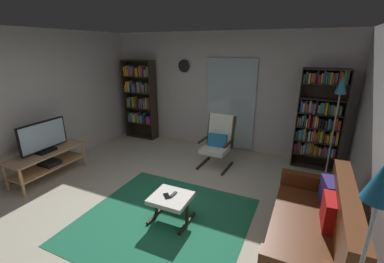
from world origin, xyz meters
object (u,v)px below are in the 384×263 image
(ottoman, at_px, (171,200))
(tv_remote, at_px, (173,194))
(tv_stand, at_px, (48,160))
(bookshelf_near_sofa, at_px, (319,120))
(television, at_px, (43,138))
(bookshelf_near_tv, at_px, (140,97))
(lounge_armchair, at_px, (218,140))
(floor_lamp_by_shelf, at_px, (339,98))
(wall_clock, at_px, (184,66))
(cell_phone, at_px, (167,196))
(floor_lamp_by_sofa, at_px, (372,223))
(leather_sofa, at_px, (314,231))

(ottoman, relative_size, tv_remote, 3.64)
(tv_stand, bearing_deg, bookshelf_near_sofa, 30.01)
(television, height_order, bookshelf_near_tv, bookshelf_near_tv)
(tv_stand, bearing_deg, tv_remote, -2.16)
(lounge_armchair, bearing_deg, tv_stand, -145.57)
(floor_lamp_by_shelf, height_order, wall_clock, wall_clock)
(tv_remote, height_order, cell_phone, tv_remote)
(bookshelf_near_tv, distance_m, wall_clock, 1.43)
(cell_phone, bearing_deg, tv_remote, -0.36)
(lounge_armchair, distance_m, floor_lamp_by_shelf, 2.20)
(tv_stand, bearing_deg, cell_phone, -3.65)
(cell_phone, relative_size, wall_clock, 0.48)
(wall_clock, bearing_deg, cell_phone, -67.93)
(bookshelf_near_tv, bearing_deg, wall_clock, 8.13)
(television, relative_size, ottoman, 1.67)
(tv_stand, height_order, floor_lamp_by_sofa, floor_lamp_by_sofa)
(bookshelf_near_sofa, height_order, lounge_armchair, bookshelf_near_sofa)
(bookshelf_near_tv, height_order, ottoman, bookshelf_near_tv)
(bookshelf_near_sofa, height_order, leather_sofa, bookshelf_near_sofa)
(tv_stand, xyz_separation_m, ottoman, (2.62, -0.14, -0.02))
(bookshelf_near_tv, xyz_separation_m, tv_remote, (2.41, -2.66, -0.68))
(ottoman, bearing_deg, floor_lamp_by_shelf, 47.95)
(leather_sofa, relative_size, floor_lamp_by_sofa, 1.01)
(leather_sofa, height_order, wall_clock, wall_clock)
(lounge_armchair, bearing_deg, wall_clock, 141.91)
(tv_stand, bearing_deg, floor_lamp_by_sofa, -16.03)
(cell_phone, distance_m, floor_lamp_by_sofa, 2.49)
(wall_clock, bearing_deg, tv_stand, -117.18)
(lounge_armchair, bearing_deg, floor_lamp_by_shelf, 7.14)
(bookshelf_near_sofa, relative_size, cell_phone, 13.68)
(bookshelf_near_tv, relative_size, cell_phone, 14.05)
(television, bearing_deg, tv_stand, 118.66)
(floor_lamp_by_shelf, bearing_deg, floor_lamp_by_sofa, -90.73)
(bookshelf_near_tv, distance_m, bookshelf_near_sofa, 4.13)
(bookshelf_near_sofa, relative_size, floor_lamp_by_sofa, 1.08)
(bookshelf_near_tv, xyz_separation_m, ottoman, (2.40, -2.69, -0.76))
(cell_phone, bearing_deg, bookshelf_near_sofa, 11.08)
(floor_lamp_by_sofa, bearing_deg, tv_remote, 147.60)
(ottoman, bearing_deg, leather_sofa, 4.79)
(cell_phone, bearing_deg, bookshelf_near_tv, 85.49)
(floor_lamp_by_shelf, bearing_deg, tv_stand, -156.06)
(television, xyz_separation_m, wall_clock, (1.40, 2.73, 1.09))
(leather_sofa, distance_m, floor_lamp_by_shelf, 2.34)
(tv_remote, xyz_separation_m, floor_lamp_by_sofa, (1.89, -1.20, 1.02))
(bookshelf_near_sofa, bearing_deg, wall_clock, 175.86)
(television, xyz_separation_m, floor_lamp_by_sofa, (4.53, -1.30, 0.64))
(tv_stand, xyz_separation_m, tv_remote, (2.64, -0.10, 0.05))
(cell_phone, distance_m, floor_lamp_by_shelf, 3.17)
(bookshelf_near_sofa, xyz_separation_m, lounge_armchair, (-1.75, -0.73, -0.43))
(bookshelf_near_tv, height_order, lounge_armchair, bookshelf_near_tv)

